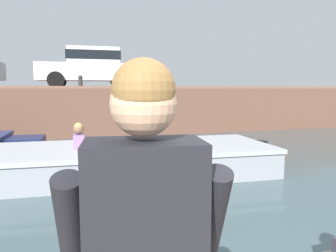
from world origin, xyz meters
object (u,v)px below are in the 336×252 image
Objects in this scene: car_left_inner_white at (91,67)px; mooring_bollard_mid at (80,81)px; motorboat_passing at (110,161)px; person_seated_left at (143,245)px.

mooring_bollard_mid is (-0.46, -1.69, -0.61)m from car_left_inner_white.
mooring_bollard_mid is (-0.32, 5.29, 1.64)m from motorboat_passing.
person_seated_left reaches higher than motorboat_passing.
mooring_bollard_mid is at bearing 93.42° from motorboat_passing.
motorboat_passing is at bearing -86.58° from mooring_bollard_mid.
person_seated_left is (-0.19, -10.52, -0.76)m from mooring_bollard_mid.
car_left_inner_white is 8.73× the size of mooring_bollard_mid.
person_seated_left is (-0.51, -5.23, 0.88)m from motorboat_passing.
motorboat_passing is 5.55m from mooring_bollard_mid.
motorboat_passing is at bearing -91.17° from car_left_inner_white.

